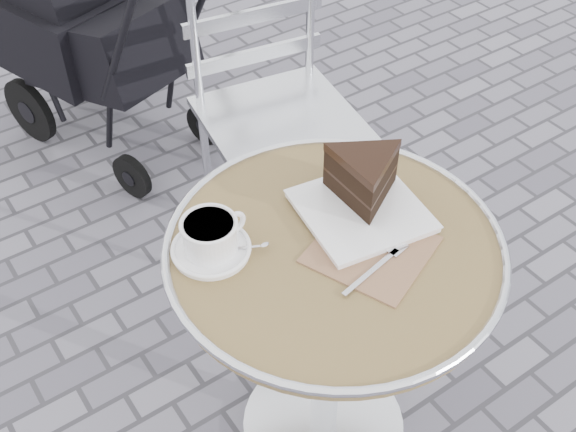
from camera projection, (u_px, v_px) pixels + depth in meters
ground at (323, 427)px, 2.00m from camera, size 80.00×80.00×0.00m
cafe_table at (331, 296)px, 1.61m from camera, size 0.72×0.72×0.74m
cappuccino_set at (211, 239)px, 1.46m from camera, size 0.18×0.16×0.08m
cake_plate_set at (364, 185)px, 1.54m from camera, size 0.34×0.38×0.13m
bistro_chair at (266, 75)px, 2.17m from camera, size 0.51×0.51×0.99m
baby_stroller at (92, 38)px, 2.66m from camera, size 0.69×1.02×0.98m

